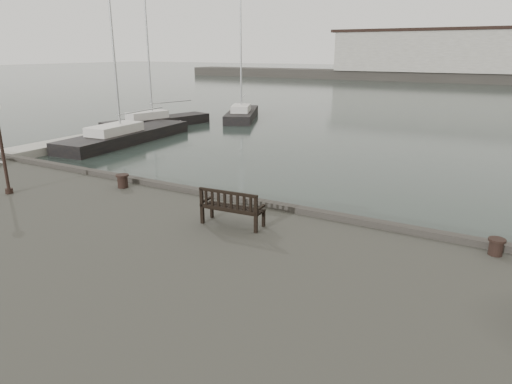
% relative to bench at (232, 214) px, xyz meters
% --- Properties ---
extents(ground, '(400.00, 400.00, 0.00)m').
position_rel_bench_xyz_m(ground, '(0.40, 2.04, -1.89)').
color(ground, black).
rests_on(ground, ground).
extents(pontoon, '(2.00, 24.00, 0.50)m').
position_rel_bench_xyz_m(pontoon, '(-19.60, 12.04, -1.64)').
color(pontoon, '#B8B5AB').
rests_on(pontoon, ground).
extents(breakwater, '(140.00, 9.50, 12.20)m').
position_rel_bench_xyz_m(breakwater, '(-4.15, 94.04, 2.41)').
color(breakwater, '#383530').
rests_on(breakwater, ground).
extents(bench, '(1.82, 0.75, 1.02)m').
position_rel_bench_xyz_m(bench, '(0.00, 0.00, 0.00)').
color(bench, black).
rests_on(bench, quay).
extents(bollard_left, '(0.52, 0.52, 0.48)m').
position_rel_bench_xyz_m(bollard_left, '(-5.38, 1.16, -0.09)').
color(bollard_left, black).
rests_on(bollard_left, quay).
extents(bollard_right, '(0.47, 0.47, 0.41)m').
position_rel_bench_xyz_m(bollard_right, '(6.50, 1.49, -0.12)').
color(bollard_right, black).
rests_on(bollard_right, quay).
extents(lamp_post, '(0.32, 0.32, 3.19)m').
position_rel_bench_xyz_m(lamp_post, '(-8.23, -1.29, 1.72)').
color(lamp_post, black).
rests_on(lamp_post, quay).
extents(yacht_b, '(4.57, 9.84, 12.78)m').
position_rel_bench_xyz_m(yacht_b, '(-20.05, 19.49, -1.64)').
color(yacht_b, black).
rests_on(yacht_b, ground).
extents(yacht_c, '(3.61, 11.56, 15.06)m').
position_rel_bench_xyz_m(yacht_c, '(-17.45, 13.29, -1.64)').
color(yacht_c, black).
rests_on(yacht_c, ground).
extents(yacht_d, '(5.88, 9.03, 11.24)m').
position_rel_bench_xyz_m(yacht_d, '(-16.34, 27.18, -1.65)').
color(yacht_d, black).
rests_on(yacht_d, ground).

